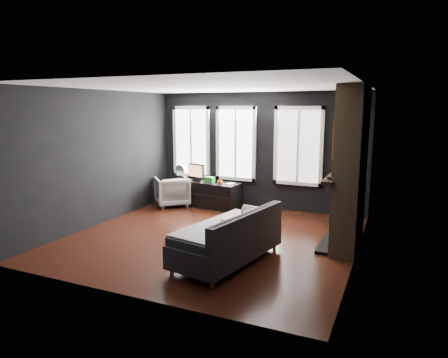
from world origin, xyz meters
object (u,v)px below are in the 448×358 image
at_px(armchair, 172,190).
at_px(monitor, 196,171).
at_px(book, 227,179).
at_px(media_console, 205,194).
at_px(mug, 220,182).
at_px(mantel_vase, 340,165).
at_px(sofa, 227,235).

height_order(armchair, monitor, monitor).
bearing_deg(book, media_console, 174.70).
relative_size(mug, mantel_vase, 0.56).
bearing_deg(armchair, sofa, 91.39).
bearing_deg(mug, book, 32.40).
distance_m(media_console, mantel_vase, 3.57).
relative_size(sofa, media_console, 1.11).
distance_m(media_console, monitor, 0.59).
xyz_separation_m(media_console, mug, (0.46, -0.15, 0.36)).
height_order(media_console, mantel_vase, mantel_vase).
bearing_deg(armchair, mantel_vase, 126.53).
relative_size(media_console, book, 7.73).
relative_size(monitor, mantel_vase, 2.66).
distance_m(sofa, mantel_vase, 2.56).
bearing_deg(book, mug, -147.60).
bearing_deg(media_console, mug, -10.72).
xyz_separation_m(sofa, book, (-1.29, 2.97, 0.30)).
relative_size(armchair, media_console, 0.44).
distance_m(book, mantel_vase, 2.89).
bearing_deg(mantel_vase, mug, 162.09).
height_order(sofa, monitor, monitor).
xyz_separation_m(monitor, book, (0.86, -0.10, -0.12)).
bearing_deg(sofa, armchair, 145.03).
bearing_deg(media_console, armchair, -151.72).
xyz_separation_m(sofa, mug, (-1.44, 2.88, 0.24)).
distance_m(armchair, media_console, 0.81).
height_order(media_console, monitor, monitor).
distance_m(armchair, mug, 1.25).
distance_m(sofa, mug, 3.22).
height_order(mug, book, book).
height_order(armchair, mantel_vase, mantel_vase).
bearing_deg(mantel_vase, armchair, 169.23).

